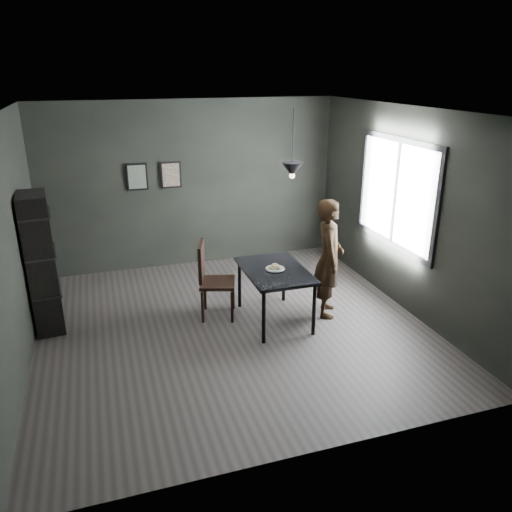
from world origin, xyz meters
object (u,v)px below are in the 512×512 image
object	(u,v)px
white_plate	(275,269)
wood_chair	(210,275)
cafe_table	(275,275)
woman	(329,258)
shelf_unit	(41,264)
pendant_lamp	(292,169)

from	to	relation	value
white_plate	wood_chair	world-z (taller)	wood_chair
wood_chair	white_plate	bearing A→B (deg)	-9.43
cafe_table	woman	bearing A→B (deg)	-2.42
wood_chair	shelf_unit	world-z (taller)	shelf_unit
white_plate	shelf_unit	world-z (taller)	shelf_unit
shelf_unit	cafe_table	bearing A→B (deg)	-19.23
wood_chair	shelf_unit	xyz separation A→B (m)	(-2.13, 0.34, 0.30)
woman	wood_chair	size ratio (longest dim) A/B	1.54
woman	pendant_lamp	distance (m)	1.33
cafe_table	pendant_lamp	bearing A→B (deg)	21.80
cafe_table	white_plate	size ratio (longest dim) A/B	5.22
white_plate	shelf_unit	size ratio (longest dim) A/B	0.13
wood_chair	pendant_lamp	xyz separation A→B (m)	(1.04, -0.28, 1.44)
cafe_table	woman	distance (m)	0.78
white_plate	woman	world-z (taller)	woman
woman	wood_chair	distance (m)	1.63
woman	shelf_unit	bearing A→B (deg)	101.13
shelf_unit	pendant_lamp	size ratio (longest dim) A/B	2.11
pendant_lamp	cafe_table	bearing A→B (deg)	-158.20
white_plate	pendant_lamp	world-z (taller)	pendant_lamp
wood_chair	shelf_unit	distance (m)	2.17
cafe_table	wood_chair	world-z (taller)	wood_chair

